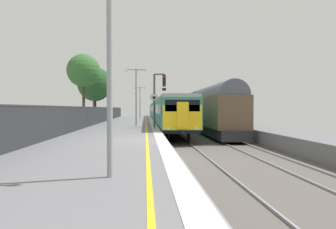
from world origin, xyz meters
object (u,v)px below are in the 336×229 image
at_px(signal_gantry, 158,94).
at_px(background_tree_left, 94,87).
at_px(commuter_train_at_platform, 161,111).
at_px(platform_lamp_far, 140,100).
at_px(platform_lamp_mid, 136,92).
at_px(platform_lamp_near, 110,44).
at_px(background_tree_centre, 95,85).
at_px(speed_limit_sign, 154,107).
at_px(background_tree_right, 83,72).
at_px(freight_train_adjacent_track, 191,109).

distance_m(signal_gantry, background_tree_left, 21.63).
xyz_separation_m(commuter_train_at_platform, platform_lamp_far, (-3.37, -0.96, 1.74)).
distance_m(commuter_train_at_platform, platform_lamp_mid, 23.21).
bearing_deg(platform_lamp_near, platform_lamp_mid, 90.00).
xyz_separation_m(background_tree_left, background_tree_centre, (0.84, -5.02, -0.06)).
xyz_separation_m(speed_limit_sign, platform_lamp_near, (-1.52, -17.36, 1.39)).
relative_size(platform_lamp_far, background_tree_centre, 0.72).
distance_m(platform_lamp_far, background_tree_right, 17.51).
bearing_deg(freight_train_adjacent_track, background_tree_right, -141.99).
distance_m(freight_train_adjacent_track, platform_lamp_far, 9.55).
distance_m(signal_gantry, platform_lamp_far, 23.81).
bearing_deg(platform_lamp_near, background_tree_right, 102.09).
bearing_deg(background_tree_centre, platform_lamp_far, 57.28).
bearing_deg(background_tree_centre, speed_limit_sign, -67.55).
distance_m(commuter_train_at_platform, background_tree_centre, 13.86).
distance_m(freight_train_adjacent_track, background_tree_left, 14.43).
relative_size(signal_gantry, background_tree_right, 0.62).
relative_size(speed_limit_sign, platform_lamp_near, 0.52).
relative_size(speed_limit_sign, platform_lamp_mid, 0.53).
bearing_deg(background_tree_right, speed_limit_sign, -53.97).
relative_size(freight_train_adjacent_track, background_tree_right, 6.21).
relative_size(commuter_train_at_platform, signal_gantry, 13.37).
xyz_separation_m(platform_lamp_far, background_tree_right, (-5.91, -16.28, 2.59)).
bearing_deg(background_tree_centre, freight_train_adjacent_track, 12.99).
xyz_separation_m(commuter_train_at_platform, platform_lamp_near, (-3.37, -44.82, 1.89)).
xyz_separation_m(background_tree_centre, background_tree_right, (-0.17, -7.35, 0.95)).
bearing_deg(speed_limit_sign, background_tree_centre, 112.45).
height_order(background_tree_centre, background_tree_right, background_tree_right).
relative_size(platform_lamp_near, background_tree_centre, 0.76).
relative_size(commuter_train_at_platform, platform_lamp_mid, 11.77).
bearing_deg(platform_lamp_far, platform_lamp_mid, -90.00).
bearing_deg(background_tree_right, background_tree_centre, 88.69).
distance_m(speed_limit_sign, platform_lamp_mid, 5.01).
bearing_deg(background_tree_right, platform_lamp_far, 70.07).
xyz_separation_m(platform_lamp_mid, background_tree_centre, (-5.74, 13.00, 1.51)).
bearing_deg(commuter_train_at_platform, speed_limit_sign, -93.85).
distance_m(speed_limit_sign, background_tree_right, 13.20).
xyz_separation_m(freight_train_adjacent_track, platform_lamp_far, (-7.37, 5.91, 1.41)).
xyz_separation_m(freight_train_adjacent_track, platform_lamp_mid, (-7.37, -16.02, 1.54)).
xyz_separation_m(platform_lamp_near, background_tree_centre, (-5.74, 34.92, 1.49)).
bearing_deg(background_tree_left, signal_gantry, -66.82).
bearing_deg(background_tree_left, commuter_train_at_platform, 26.12).
bearing_deg(platform_lamp_far, speed_limit_sign, -86.71).
bearing_deg(platform_lamp_near, platform_lamp_far, 90.00).
distance_m(speed_limit_sign, background_tree_centre, 19.22).
bearing_deg(commuter_train_at_platform, signal_gantry, -93.38).
height_order(speed_limit_sign, background_tree_left, background_tree_left).
bearing_deg(signal_gantry, freight_train_adjacent_track, 72.96).
bearing_deg(platform_lamp_mid, commuter_train_at_platform, 81.63).
xyz_separation_m(signal_gantry, speed_limit_sign, (-0.39, -2.76, -1.15)).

